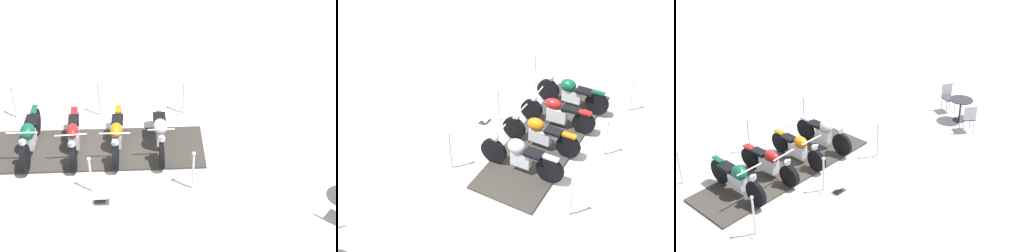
# 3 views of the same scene
# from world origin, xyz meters

# --- Properties ---
(ground_plane) EXTENTS (80.00, 80.00, 0.00)m
(ground_plane) POSITION_xyz_m (0.00, 0.00, 0.00)
(ground_plane) COLOR silver
(display_platform) EXTENTS (3.41, 5.67, 0.06)m
(display_platform) POSITION_xyz_m (0.00, 0.00, 0.03)
(display_platform) COLOR #38332D
(display_platform) RESTS_ON ground_plane
(motorcycle_forest) EXTENTS (2.11, 0.99, 1.01)m
(motorcycle_forest) POSITION_xyz_m (-0.51, -1.53, 0.54)
(motorcycle_forest) COLOR black
(motorcycle_forest) RESTS_ON display_platform
(motorcycle_maroon) EXTENTS (2.09, 0.89, 0.91)m
(motorcycle_maroon) POSITION_xyz_m (-0.16, -0.51, 0.48)
(motorcycle_maroon) COLOR black
(motorcycle_maroon) RESTS_ON display_platform
(motorcycle_copper) EXTENTS (2.07, 1.00, 0.93)m
(motorcycle_copper) POSITION_xyz_m (0.21, 0.49, 0.49)
(motorcycle_copper) COLOR black
(motorcycle_copper) RESTS_ON display_platform
(motorcycle_chrome) EXTENTS (2.09, 0.89, 1.00)m
(motorcycle_chrome) POSITION_xyz_m (0.58, 1.50, 0.54)
(motorcycle_chrome) COLOR black
(motorcycle_chrome) RESTS_ON display_platform
(stanchion_left_front) EXTENTS (0.29, 0.29, 1.03)m
(stanchion_left_front) POSITION_xyz_m (-2.23, -1.65, 0.36)
(stanchion_left_front) COLOR silver
(stanchion_left_front) RESTS_ON ground_plane
(stanchion_left_mid) EXTENTS (0.31, 0.31, 1.10)m
(stanchion_left_mid) POSITION_xyz_m (-1.45, 0.52, 0.37)
(stanchion_left_mid) COLOR silver
(stanchion_left_mid) RESTS_ON ground_plane
(stanchion_right_rear) EXTENTS (0.29, 0.29, 1.10)m
(stanchion_right_rear) POSITION_xyz_m (2.23, 1.65, 0.39)
(stanchion_right_rear) COLOR silver
(stanchion_right_rear) RESTS_ON ground_plane
(stanchion_right_front) EXTENTS (0.32, 0.32, 1.10)m
(stanchion_right_front) POSITION_xyz_m (0.68, -2.69, 0.37)
(stanchion_right_front) COLOR silver
(stanchion_right_front) RESTS_ON ground_plane
(stanchion_right_mid) EXTENTS (0.35, 0.35, 1.04)m
(stanchion_right_mid) POSITION_xyz_m (1.45, -0.52, 0.31)
(stanchion_right_mid) COLOR silver
(stanchion_right_mid) RESTS_ON ground_plane
(stanchion_left_rear) EXTENTS (0.29, 0.29, 1.04)m
(stanchion_left_rear) POSITION_xyz_m (-0.68, 2.69, 0.37)
(stanchion_left_rear) COLOR silver
(stanchion_left_rear) RESTS_ON ground_plane
(info_placard) EXTENTS (0.35, 0.38, 0.23)m
(info_placard) POSITION_xyz_m (1.86, -0.42, 0.08)
(info_placard) COLOR #333338
(info_placard) RESTS_ON ground_plane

